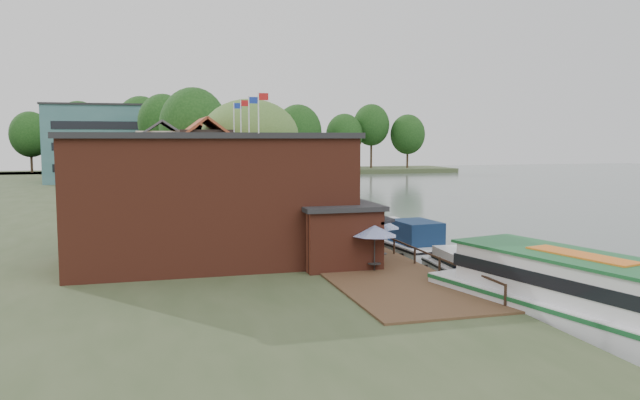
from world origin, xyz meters
TOP-DOWN VIEW (x-y plane):
  - ground at (0.00, 0.00)m, footprint 260.00×260.00m
  - land_bank at (-30.00, 35.00)m, footprint 50.00×140.00m
  - quay_deck at (-8.00, 10.00)m, footprint 6.00×50.00m
  - quay_rail at (-5.30, 10.50)m, footprint 0.20×49.00m
  - pub at (-14.00, -1.00)m, footprint 20.00×11.00m
  - hotel_block at (-22.00, 70.00)m, footprint 25.40×12.40m
  - cottage_a at (-15.00, 14.00)m, footprint 8.60×7.60m
  - cottage_b at (-18.00, 24.00)m, footprint 9.60×8.60m
  - cottage_c at (-14.00, 33.00)m, footprint 7.60×7.60m
  - willow at (-10.50, 19.00)m, footprint 8.60×8.60m
  - umbrella_0 at (-8.08, -6.10)m, footprint 2.37×2.37m
  - umbrella_1 at (-6.75, -3.59)m, footprint 2.12×2.12m
  - umbrella_2 at (-8.10, -1.60)m, footprint 2.14×2.14m
  - umbrella_3 at (-7.35, 1.64)m, footprint 2.45×2.45m
  - umbrella_4 at (-7.32, 5.70)m, footprint 2.17×2.17m
  - umbrella_5 at (-7.27, 7.72)m, footprint 2.31×2.31m
  - cruiser_0 at (-2.85, -6.76)m, footprint 3.50×9.27m
  - cruiser_1 at (-2.95, 2.56)m, footprint 4.42×11.08m
  - cruiser_2 at (-2.42, 14.64)m, footprint 3.71×9.28m
  - cruiser_3 at (-2.60, 22.17)m, footprint 3.67×10.74m
  - tour_boat at (-2.60, -16.11)m, footprint 7.96×16.13m
  - swan at (-3.20, -10.43)m, footprint 0.44×0.44m
  - bank_tree_0 at (-13.90, 40.16)m, footprint 8.08×8.08m
  - bank_tree_1 at (-17.16, 50.80)m, footprint 6.64×6.64m
  - bank_tree_2 at (-16.60, 59.57)m, footprint 7.76×7.76m
  - bank_tree_3 at (-18.60, 77.18)m, footprint 8.71×8.71m
  - bank_tree_4 at (-11.27, 87.37)m, footprint 6.92×6.92m
  - bank_tree_5 at (-10.15, 92.15)m, footprint 8.20×8.20m

SIDE VIEW (x-z plane):
  - ground at x=0.00m, z-range 0.00..0.00m
  - swan at x=-3.20m, z-range 0.00..0.44m
  - land_bank at x=-30.00m, z-range 0.00..1.00m
  - quay_deck at x=-8.00m, z-range 1.00..1.10m
  - cruiser_2 at x=-2.42m, z-range 0.00..2.16m
  - cruiser_0 at x=-2.85m, z-range 0.00..2.17m
  - cruiser_3 at x=-2.60m, z-range 0.00..2.62m
  - cruiser_1 at x=-2.95m, z-range 0.00..2.66m
  - quay_rail at x=-5.30m, z-range 1.00..2.00m
  - tour_boat at x=-2.60m, z-range 0.00..3.40m
  - umbrella_0 at x=-8.08m, z-range 1.10..3.48m
  - umbrella_1 at x=-6.75m, z-range 1.10..3.48m
  - umbrella_2 at x=-8.10m, z-range 1.10..3.48m
  - umbrella_3 at x=-7.35m, z-range 1.10..3.48m
  - umbrella_4 at x=-7.32m, z-range 1.10..3.48m
  - umbrella_5 at x=-7.27m, z-range 1.10..3.48m
  - pub at x=-14.00m, z-range 1.00..8.30m
  - cottage_a at x=-15.00m, z-range 1.00..9.50m
  - cottage_b at x=-18.00m, z-range 1.00..9.50m
  - cottage_c at x=-14.00m, z-range 1.00..9.50m
  - willow at x=-10.50m, z-range 1.00..11.43m
  - bank_tree_5 at x=-10.15m, z-range 1.00..12.80m
  - hotel_block at x=-22.00m, z-range 1.00..13.30m
  - bank_tree_2 at x=-16.60m, z-range 1.00..13.35m
  - bank_tree_3 at x=-18.60m, z-range 1.00..13.47m
  - bank_tree_4 at x=-11.27m, z-range 1.00..13.61m
  - bank_tree_1 at x=-17.16m, z-range 1.00..13.91m
  - bank_tree_0 at x=-13.90m, z-range 1.00..14.01m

